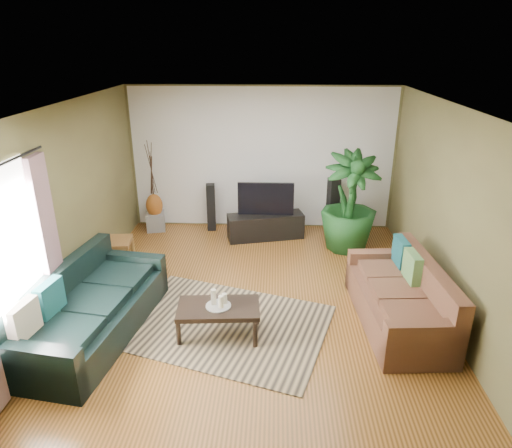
# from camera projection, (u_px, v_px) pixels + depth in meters

# --- Properties ---
(floor) EXTENTS (5.50, 5.50, 0.00)m
(floor) POSITION_uv_depth(u_px,v_px,m) (255.00, 297.00, 6.57)
(floor) COLOR #9A5D27
(floor) RESTS_ON ground
(ceiling) EXTENTS (5.50, 5.50, 0.00)m
(ceiling) POSITION_uv_depth(u_px,v_px,m) (255.00, 105.00, 5.56)
(ceiling) COLOR white
(ceiling) RESTS_ON ground
(wall_back) EXTENTS (5.00, 0.00, 5.00)m
(wall_back) POSITION_uv_depth(u_px,v_px,m) (262.00, 159.00, 8.61)
(wall_back) COLOR brown
(wall_back) RESTS_ON ground
(wall_front) EXTENTS (5.00, 0.00, 5.00)m
(wall_front) POSITION_uv_depth(u_px,v_px,m) (239.00, 330.00, 3.51)
(wall_front) COLOR brown
(wall_front) RESTS_ON ground
(wall_left) EXTENTS (0.00, 5.50, 5.50)m
(wall_left) POSITION_uv_depth(u_px,v_px,m) (71.00, 206.00, 6.17)
(wall_left) COLOR brown
(wall_left) RESTS_ON ground
(wall_right) EXTENTS (0.00, 5.50, 5.50)m
(wall_right) POSITION_uv_depth(u_px,v_px,m) (446.00, 212.00, 5.96)
(wall_right) COLOR brown
(wall_right) RESTS_ON ground
(backwall_panel) EXTENTS (4.90, 0.00, 4.90)m
(backwall_panel) POSITION_uv_depth(u_px,v_px,m) (262.00, 159.00, 8.60)
(backwall_panel) COLOR white
(backwall_panel) RESTS_ON ground
(window_pane) EXTENTS (0.00, 1.80, 1.80)m
(window_pane) POSITION_uv_depth(u_px,v_px,m) (6.00, 254.00, 4.66)
(window_pane) COLOR white
(window_pane) RESTS_ON ground
(curtain_far) EXTENTS (0.08, 0.35, 2.20)m
(curtain_far) POSITION_uv_depth(u_px,v_px,m) (49.00, 246.00, 5.45)
(curtain_far) COLOR gray
(curtain_far) RESTS_ON ground
(sofa_left) EXTENTS (1.35, 2.47, 0.85)m
(sofa_left) POSITION_uv_depth(u_px,v_px,m) (92.00, 304.00, 5.58)
(sofa_left) COLOR black
(sofa_left) RESTS_ON floor
(sofa_right) EXTENTS (1.04, 2.05, 0.85)m
(sofa_right) POSITION_uv_depth(u_px,v_px,m) (398.00, 294.00, 5.82)
(sofa_right) COLOR brown
(sofa_right) RESTS_ON floor
(area_rug) EXTENTS (3.04, 2.55, 0.01)m
(area_rug) POSITION_uv_depth(u_px,v_px,m) (223.00, 324.00, 5.91)
(area_rug) COLOR #9F875D
(area_rug) RESTS_ON floor
(coffee_table) EXTENTS (1.04, 0.62, 0.41)m
(coffee_table) POSITION_uv_depth(u_px,v_px,m) (219.00, 320.00, 5.65)
(coffee_table) COLOR black
(coffee_table) RESTS_ON floor
(candle_tray) EXTENTS (0.31, 0.31, 0.01)m
(candle_tray) POSITION_uv_depth(u_px,v_px,m) (218.00, 306.00, 5.57)
(candle_tray) COLOR gray
(candle_tray) RESTS_ON coffee_table
(candle_tall) EXTENTS (0.06, 0.06, 0.20)m
(candle_tall) POSITION_uv_depth(u_px,v_px,m) (214.00, 297.00, 5.56)
(candle_tall) COLOR beige
(candle_tall) RESTS_ON candle_tray
(candle_mid) EXTENTS (0.06, 0.06, 0.15)m
(candle_mid) POSITION_uv_depth(u_px,v_px,m) (221.00, 302.00, 5.50)
(candle_mid) COLOR white
(candle_mid) RESTS_ON candle_tray
(candle_short) EXTENTS (0.06, 0.06, 0.13)m
(candle_short) POSITION_uv_depth(u_px,v_px,m) (224.00, 298.00, 5.60)
(candle_short) COLOR #EEE8C9
(candle_short) RESTS_ON candle_tray
(tv_stand) EXTENTS (1.45, 0.74, 0.46)m
(tv_stand) POSITION_uv_depth(u_px,v_px,m) (265.00, 226.00, 8.45)
(tv_stand) COLOR black
(tv_stand) RESTS_ON floor
(television) EXTENTS (1.02, 0.06, 0.60)m
(television) POSITION_uv_depth(u_px,v_px,m) (266.00, 199.00, 8.27)
(television) COLOR black
(television) RESTS_ON tv_stand
(speaker_left) EXTENTS (0.19, 0.20, 0.91)m
(speaker_left) POSITION_uv_depth(u_px,v_px,m) (211.00, 207.00, 8.75)
(speaker_left) COLOR black
(speaker_left) RESTS_ON floor
(speaker_right) EXTENTS (0.24, 0.25, 1.06)m
(speaker_right) POSITION_uv_depth(u_px,v_px,m) (333.00, 205.00, 8.63)
(speaker_right) COLOR black
(speaker_right) RESTS_ON floor
(potted_plant) EXTENTS (1.13, 1.13, 1.73)m
(potted_plant) POSITION_uv_depth(u_px,v_px,m) (350.00, 202.00, 7.79)
(potted_plant) COLOR #164419
(potted_plant) RESTS_ON floor
(plant_pot) EXTENTS (0.32, 0.32, 0.25)m
(plant_pot) POSITION_uv_depth(u_px,v_px,m) (346.00, 242.00, 8.07)
(plant_pot) COLOR black
(plant_pot) RESTS_ON floor
(pedestal) EXTENTS (0.42, 0.42, 0.35)m
(pedestal) POSITION_uv_depth(u_px,v_px,m) (156.00, 221.00, 8.84)
(pedestal) COLOR gray
(pedestal) RESTS_ON floor
(vase) EXTENTS (0.32, 0.32, 0.44)m
(vase) POSITION_uv_depth(u_px,v_px,m) (154.00, 205.00, 8.72)
(vase) COLOR #96501B
(vase) RESTS_ON pedestal
(side_table) EXTENTS (0.55, 0.55, 0.52)m
(side_table) POSITION_uv_depth(u_px,v_px,m) (116.00, 255.00, 7.25)
(side_table) COLOR brown
(side_table) RESTS_ON floor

